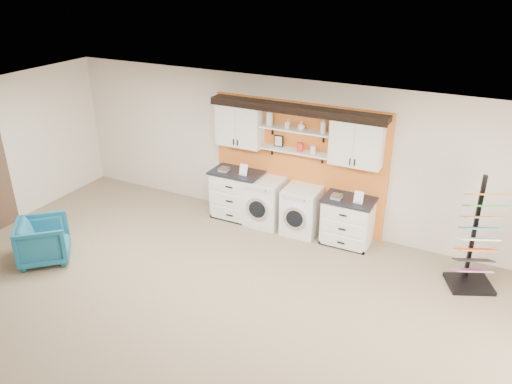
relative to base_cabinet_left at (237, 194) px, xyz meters
The scene contains 22 objects.
floor 3.84m from the base_cabinet_left, 72.76° to the right, with size 10.00×10.00×0.00m, color gray.
ceiling 4.46m from the base_cabinet_left, 72.76° to the right, with size 10.00×10.00×0.00m, color white.
wall_back 1.50m from the base_cabinet_left, 17.63° to the left, with size 10.00×10.00×0.00m, color beige.
accent_panel 1.37m from the base_cabinet_left, 16.00° to the left, with size 3.40×0.07×2.40m, color orange.
upper_cabinet_left 1.40m from the base_cabinet_left, 90.00° to the left, with size 0.90×0.35×0.84m.
upper_cabinet_right 2.66m from the base_cabinet_left, ahead, with size 0.90×0.35×0.84m.
shelf_lower 1.54m from the base_cabinet_left, ahead, with size 1.32×0.28×0.03m, color white.
shelf_upper 1.84m from the base_cabinet_left, ahead, with size 1.32×0.28×0.03m, color white.
crown_molding 2.17m from the base_cabinet_left, ahead, with size 3.30×0.41×0.13m.
picture_frame 1.42m from the base_cabinet_left, 14.85° to the left, with size 0.18×0.02×0.22m.
canister_red 1.68m from the base_cabinet_left, ahead, with size 0.11×0.11×0.16m, color red.
canister_cream 1.87m from the base_cabinet_left, ahead, with size 0.10×0.10×0.14m, color silver.
base_cabinet_left is the anchor object (origin of this frame).
base_cabinet_right 2.26m from the base_cabinet_left, ahead, with size 0.90×0.66×0.88m.
washer 0.62m from the base_cabinet_left, ahead, with size 0.67×0.71×0.93m.
dryer 1.38m from the base_cabinet_left, ahead, with size 0.64×0.71×0.90m.
sample_rack 4.42m from the base_cabinet_left, ahead, with size 0.83×0.77×1.81m.
armchair 3.61m from the base_cabinet_left, 126.70° to the right, with size 0.79×0.81×0.74m, color #145776.
soap_bottle_a 1.75m from the base_cabinet_left, 14.48° to the left, with size 0.13×0.13×0.34m, color silver.
soap_bottle_b 1.83m from the base_cabinet_left, ahead, with size 0.08×0.08×0.17m, color silver.
soap_bottle_c 1.98m from the base_cabinet_left, ahead, with size 0.13×0.13×0.16m, color silver.
soap_bottle_d 2.30m from the base_cabinet_left, ahead, with size 0.11×0.11×0.28m, color silver.
Camera 1 is at (3.24, -4.15, 4.64)m, focal length 35.00 mm.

